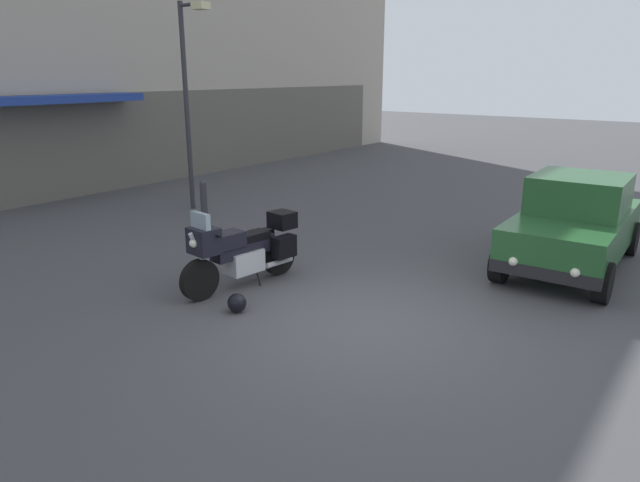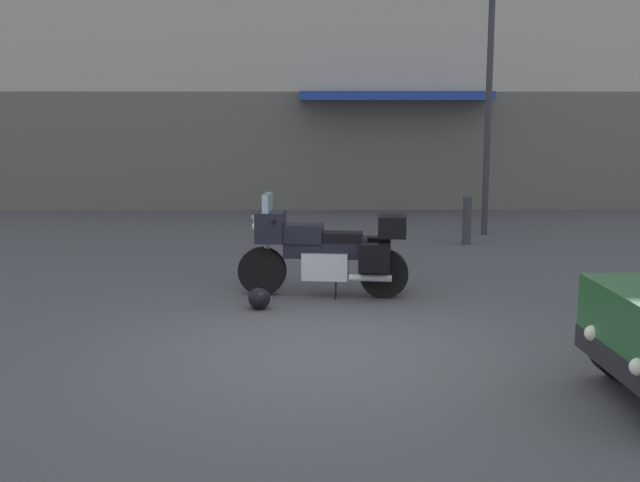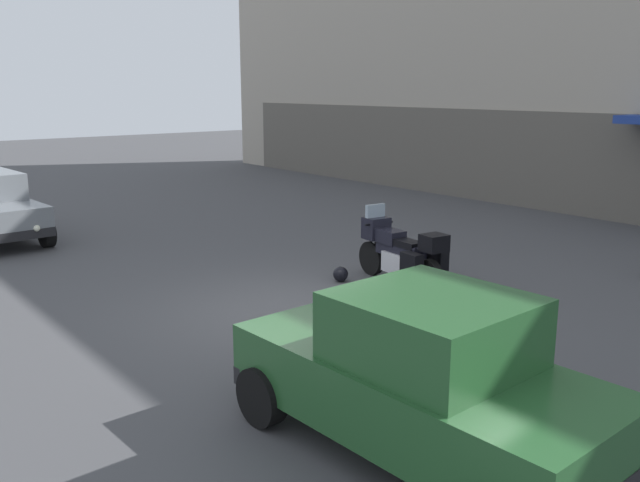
# 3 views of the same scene
# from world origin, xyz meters

# --- Properties ---
(ground_plane) EXTENTS (80.00, 80.00, 0.00)m
(ground_plane) POSITION_xyz_m (0.00, 0.00, 0.00)
(ground_plane) COLOR #424244
(motorcycle) EXTENTS (2.26, 0.86, 1.36)m
(motorcycle) POSITION_xyz_m (0.08, 2.43, 0.62)
(motorcycle) COLOR black
(motorcycle) RESTS_ON ground
(helmet) EXTENTS (0.28, 0.28, 0.28)m
(helmet) POSITION_xyz_m (-0.76, 1.75, 0.14)
(helmet) COLOR black
(helmet) RESTS_ON ground
(car_hatchback_near) EXTENTS (3.92, 1.90, 1.64)m
(car_hatchback_near) POSITION_xyz_m (4.28, -1.57, 0.81)
(car_hatchback_near) COLOR #235128
(car_hatchback_near) RESTS_ON ground
(streetlamp_curbside) EXTENTS (0.28, 0.94, 4.95)m
(streetlamp_curbside) POSITION_xyz_m (3.29, 7.24, 3.00)
(streetlamp_curbside) COLOR #2D2D33
(streetlamp_curbside) RESTS_ON ground
(bollard_curbside) EXTENTS (0.16, 0.16, 0.93)m
(bollard_curbside) POSITION_xyz_m (2.73, 6.32, 0.49)
(bollard_curbside) COLOR #333338
(bollard_curbside) RESTS_ON ground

